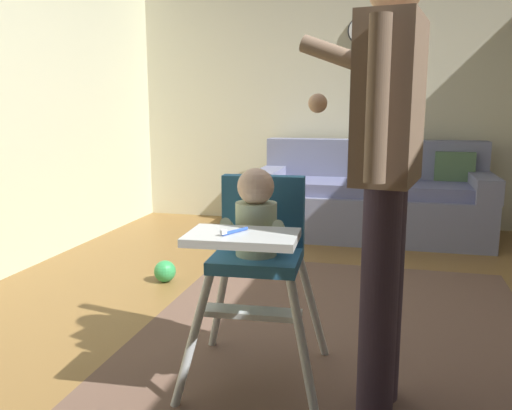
{
  "coord_description": "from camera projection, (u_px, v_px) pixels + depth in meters",
  "views": [
    {
      "loc": [
        0.38,
        -2.56,
        1.17
      ],
      "look_at": [
        -0.16,
        -0.43,
        0.76
      ],
      "focal_mm": 37.48,
      "sensor_mm": 36.0,
      "label": 1
    }
  ],
  "objects": [
    {
      "name": "wall_far",
      "position": [
        353.0,
        84.0,
        5.23
      ],
      "size": [
        5.13,
        0.06,
        2.76
      ],
      "primitive_type": "cube",
      "color": "beige",
      "rests_on": "ground"
    },
    {
      "name": "wall_clock",
      "position": [
        362.0,
        30.0,
        5.08
      ],
      "size": [
        0.28,
        0.04,
        0.28
      ],
      "color": "white"
    },
    {
      "name": "toy_ball",
      "position": [
        165.0,
        271.0,
        3.6
      ],
      "size": [
        0.15,
        0.15,
        0.15
      ],
      "primitive_type": "sphere",
      "color": "green",
      "rests_on": "ground"
    },
    {
      "name": "ground",
      "position": [
        306.0,
        347.0,
        2.75
      ],
      "size": [
        5.93,
        7.28,
        0.1
      ],
      "primitive_type": "cube",
      "color": "brown"
    },
    {
      "name": "couch",
      "position": [
        372.0,
        200.0,
        4.86
      ],
      "size": [
        2.05,
        0.86,
        0.86
      ],
      "rotation": [
        0.0,
        0.0,
        -1.57
      ],
      "color": "slate",
      "rests_on": "ground"
    },
    {
      "name": "area_rug",
      "position": [
        336.0,
        340.0,
        2.7
      ],
      "size": [
        2.03,
        2.67,
        0.01
      ],
      "primitive_type": "cube",
      "color": "brown",
      "rests_on": "ground"
    },
    {
      "name": "adult_standing",
      "position": [
        386.0,
        168.0,
        1.96
      ],
      "size": [
        0.51,
        0.55,
        1.67
      ],
      "rotation": [
        0.0,
        0.0,
        2.98
      ],
      "color": "#362A3A",
      "rests_on": "ground"
    },
    {
      "name": "high_chair",
      "position": [
        257.0,
        238.0,
        2.22
      ],
      "size": [
        0.64,
        0.75,
        0.93
      ],
      "rotation": [
        0.0,
        0.0,
        -1.51
      ],
      "color": "silver",
      "rests_on": "ground"
    }
  ]
}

